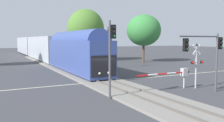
# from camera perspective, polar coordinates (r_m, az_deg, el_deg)

# --- Properties ---
(ground_plane) EXTENTS (220.00, 220.00, 0.00)m
(ground_plane) POSITION_cam_1_polar(r_m,az_deg,el_deg) (24.54, -2.65, -5.00)
(ground_plane) COLOR #3D3D42
(road_centre_stripe) EXTENTS (44.00, 0.20, 0.01)m
(road_centre_stripe) POSITION_cam_1_polar(r_m,az_deg,el_deg) (24.54, -2.65, -4.99)
(road_centre_stripe) COLOR beige
(road_centre_stripe) RESTS_ON ground
(railway_track) EXTENTS (4.40, 80.00, 0.32)m
(railway_track) POSITION_cam_1_polar(r_m,az_deg,el_deg) (24.52, -2.65, -4.78)
(railway_track) COLOR gray
(railway_track) RESTS_ON ground
(commuter_train) EXTENTS (3.04, 64.81, 5.16)m
(commuter_train) POSITION_cam_1_polar(r_m,az_deg,el_deg) (52.63, -16.33, 3.21)
(commuter_train) COLOR #384C93
(commuter_train) RESTS_ON railway_track
(crossing_gate_near) EXTENTS (5.57, 0.40, 1.80)m
(crossing_gate_near) POSITION_cam_1_polar(r_m,az_deg,el_deg) (21.68, 15.79, -2.83)
(crossing_gate_near) COLOR #B7B7BC
(crossing_gate_near) RESTS_ON ground
(crossing_signal_mast) EXTENTS (1.36, 0.44, 4.01)m
(crossing_signal_mast) POSITION_cam_1_polar(r_m,az_deg,el_deg) (22.22, 19.60, 0.01)
(crossing_signal_mast) COLOR #B2B2B7
(crossing_signal_mast) RESTS_ON ground
(traffic_signal_near_right) EXTENTS (4.56, 0.38, 4.82)m
(traffic_signal_near_right) POSITION_cam_1_polar(r_m,az_deg,el_deg) (20.47, 21.78, 2.81)
(traffic_signal_near_right) COLOR #4C4C51
(traffic_signal_near_right) RESTS_ON ground
(traffic_signal_median) EXTENTS (0.53, 0.38, 5.69)m
(traffic_signal_median) POSITION_cam_1_polar(r_m,az_deg,el_deg) (17.14, -0.12, 3.43)
(traffic_signal_median) COLOR #4C4C51
(traffic_signal_median) RESTS_ON ground
(traffic_signal_far_side) EXTENTS (0.53, 0.38, 6.15)m
(traffic_signal_far_side) POSITION_cam_1_polar(r_m,az_deg,el_deg) (34.88, -0.81, 4.80)
(traffic_signal_far_side) COLOR #4C4C51
(traffic_signal_far_side) RESTS_ON ground
(elm_centre_background) EXTENTS (7.40, 7.40, 10.42)m
(elm_centre_background) POSITION_cam_1_polar(r_m,az_deg,el_deg) (48.56, -6.32, 7.68)
(elm_centre_background) COLOR #4C3828
(elm_centre_background) RESTS_ON ground
(maple_right_background) EXTENTS (6.53, 6.53, 9.09)m
(maple_right_background) POSITION_cam_1_polar(r_m,az_deg,el_deg) (46.27, 7.60, 7.29)
(maple_right_background) COLOR brown
(maple_right_background) RESTS_ON ground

